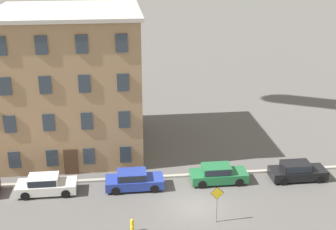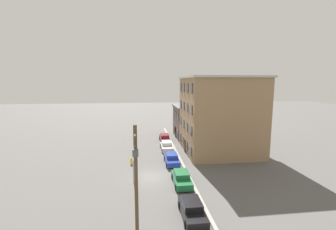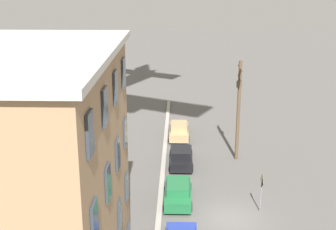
{
  "view_description": "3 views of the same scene",
  "coord_description": "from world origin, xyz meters",
  "px_view_note": "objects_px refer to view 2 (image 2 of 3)",
  "views": [
    {
      "loc": [
        -5.33,
        -28.62,
        17.7
      ],
      "look_at": [
        -1.5,
        4.48,
        5.33
      ],
      "focal_mm": 50.0,
      "sensor_mm": 36.0,
      "label": 1
    },
    {
      "loc": [
        26.12,
        -1.15,
        11.53
      ],
      "look_at": [
        -1.65,
        2.2,
        7.41
      ],
      "focal_mm": 24.0,
      "sensor_mm": 36.0,
      "label": 2
    },
    {
      "loc": [
        -26.9,
        3.22,
        15.45
      ],
      "look_at": [
        -1.58,
        3.87,
        7.48
      ],
      "focal_mm": 50.0,
      "sensor_mm": 36.0,
      "label": 3
    }
  ],
  "objects_px": {
    "car_black": "(192,209)",
    "utility_pole": "(136,173)",
    "car_green": "(182,178)",
    "fire_hydrant": "(131,161)",
    "caution_sign": "(133,167)",
    "car_maroon": "(165,138)",
    "car_white": "(167,146)",
    "car_blue": "(172,158)"
  },
  "relations": [
    {
      "from": "car_maroon",
      "to": "utility_pole",
      "type": "relative_size",
      "value": 0.52
    },
    {
      "from": "car_green",
      "to": "fire_hydrant",
      "type": "bearing_deg",
      "value": -139.3
    },
    {
      "from": "car_blue",
      "to": "fire_hydrant",
      "type": "bearing_deg",
      "value": -93.56
    },
    {
      "from": "utility_pole",
      "to": "car_white",
      "type": "bearing_deg",
      "value": 167.34
    },
    {
      "from": "car_green",
      "to": "fire_hydrant",
      "type": "distance_m",
      "value": 9.15
    },
    {
      "from": "car_white",
      "to": "utility_pole",
      "type": "distance_m",
      "value": 21.69
    },
    {
      "from": "fire_hydrant",
      "to": "car_maroon",
      "type": "bearing_deg",
      "value": 153.09
    },
    {
      "from": "caution_sign",
      "to": "car_green",
      "type": "bearing_deg",
      "value": 76.81
    },
    {
      "from": "car_black",
      "to": "caution_sign",
      "type": "height_order",
      "value": "caution_sign"
    },
    {
      "from": "car_white",
      "to": "utility_pole",
      "type": "height_order",
      "value": "utility_pole"
    },
    {
      "from": "utility_pole",
      "to": "caution_sign",
      "type": "bearing_deg",
      "value": -176.35
    },
    {
      "from": "car_white",
      "to": "car_green",
      "type": "distance_m",
      "value": 13.13
    },
    {
      "from": "car_maroon",
      "to": "car_blue",
      "type": "xyz_separation_m",
      "value": [
        12.18,
        -0.28,
        0.0
      ]
    },
    {
      "from": "car_black",
      "to": "caution_sign",
      "type": "bearing_deg",
      "value": -145.45
    },
    {
      "from": "utility_pole",
      "to": "car_black",
      "type": "bearing_deg",
      "value": 106.03
    },
    {
      "from": "car_green",
      "to": "utility_pole",
      "type": "xyz_separation_m",
      "value": [
        7.68,
        -4.91,
        4.0
      ]
    },
    {
      "from": "car_blue",
      "to": "fire_hydrant",
      "type": "relative_size",
      "value": 4.58
    },
    {
      "from": "car_white",
      "to": "fire_hydrant",
      "type": "xyz_separation_m",
      "value": [
        6.19,
        -5.73,
        -0.27
      ]
    },
    {
      "from": "car_blue",
      "to": "car_black",
      "type": "distance_m",
      "value": 12.91
    },
    {
      "from": "car_black",
      "to": "utility_pole",
      "type": "height_order",
      "value": "utility_pole"
    },
    {
      "from": "car_black",
      "to": "fire_hydrant",
      "type": "distance_m",
      "value": 14.45
    },
    {
      "from": "car_blue",
      "to": "car_maroon",
      "type": "bearing_deg",
      "value": 178.7
    },
    {
      "from": "fire_hydrant",
      "to": "car_blue",
      "type": "bearing_deg",
      "value": 86.44
    },
    {
      "from": "car_white",
      "to": "car_green",
      "type": "xyz_separation_m",
      "value": [
        13.13,
        0.23,
        0.0
      ]
    },
    {
      "from": "car_green",
      "to": "car_black",
      "type": "height_order",
      "value": "same"
    },
    {
      "from": "car_black",
      "to": "utility_pole",
      "type": "relative_size",
      "value": 0.52
    },
    {
      "from": "car_black",
      "to": "utility_pole",
      "type": "bearing_deg",
      "value": -73.97
    },
    {
      "from": "car_green",
      "to": "caution_sign",
      "type": "relative_size",
      "value": 1.65
    },
    {
      "from": "car_white",
      "to": "caution_sign",
      "type": "bearing_deg",
      "value": -23.89
    },
    {
      "from": "utility_pole",
      "to": "fire_hydrant",
      "type": "xyz_separation_m",
      "value": [
        -14.61,
        -1.06,
        -4.27
      ]
    },
    {
      "from": "car_black",
      "to": "car_green",
      "type": "bearing_deg",
      "value": 177.91
    },
    {
      "from": "car_maroon",
      "to": "caution_sign",
      "type": "distance_m",
      "value": 18.35
    },
    {
      "from": "car_green",
      "to": "car_maroon",
      "type": "bearing_deg",
      "value": 179.88
    },
    {
      "from": "car_white",
      "to": "car_black",
      "type": "xyz_separation_m",
      "value": [
        19.46,
        -0.0,
        0.0
      ]
    },
    {
      "from": "car_blue",
      "to": "utility_pole",
      "type": "relative_size",
      "value": 0.52
    },
    {
      "from": "car_blue",
      "to": "caution_sign",
      "type": "xyz_separation_m",
      "value": [
        5.29,
        -5.24,
        1.03
      ]
    },
    {
      "from": "car_maroon",
      "to": "car_black",
      "type": "relative_size",
      "value": 1.0
    },
    {
      "from": "car_green",
      "to": "car_black",
      "type": "relative_size",
      "value": 1.0
    },
    {
      "from": "car_blue",
      "to": "car_black",
      "type": "bearing_deg",
      "value": 0.03
    },
    {
      "from": "car_maroon",
      "to": "fire_hydrant",
      "type": "height_order",
      "value": "car_maroon"
    },
    {
      "from": "car_maroon",
      "to": "car_white",
      "type": "distance_m",
      "value": 5.63
    },
    {
      "from": "car_white",
      "to": "car_blue",
      "type": "xyz_separation_m",
      "value": [
        6.55,
        -0.01,
        0.0
      ]
    }
  ]
}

